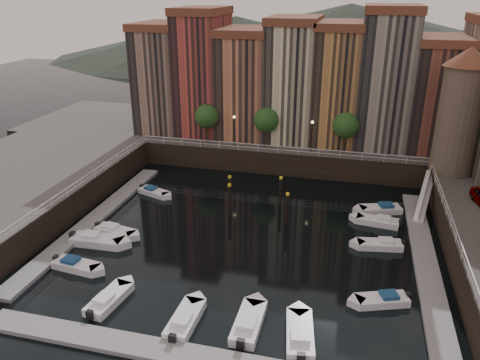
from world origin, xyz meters
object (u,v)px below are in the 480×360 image
(corner_tower, at_px, (461,110))
(mooring_pilings, at_px, (256,198))
(boat_left_0, at_px, (76,265))
(boat_left_1, at_px, (96,240))
(gangway, at_px, (425,194))
(boat_left_2, at_px, (115,231))

(corner_tower, xyz_separation_m, mooring_pilings, (-20.35, -9.44, -8.54))
(boat_left_0, height_order, boat_left_1, boat_left_1)
(mooring_pilings, bearing_deg, boat_left_1, -141.65)
(corner_tower, bearing_deg, gangway, -122.80)
(mooring_pilings, distance_m, boat_left_1, 16.75)
(boat_left_2, bearing_deg, boat_left_0, -82.16)
(mooring_pilings, height_order, boat_left_1, mooring_pilings)
(boat_left_1, height_order, boat_left_2, boat_left_1)
(boat_left_0, distance_m, boat_left_2, 6.31)
(corner_tower, relative_size, boat_left_1, 2.62)
(boat_left_0, bearing_deg, corner_tower, 42.34)
(corner_tower, relative_size, mooring_pilings, 1.93)
(corner_tower, relative_size, boat_left_0, 3.06)
(gangway, height_order, boat_left_0, gangway)
(boat_left_1, relative_size, boat_left_2, 1.16)
(corner_tower, relative_size, boat_left_2, 3.03)
(boat_left_1, distance_m, boat_left_2, 2.26)
(mooring_pilings, xyz_separation_m, boat_left_1, (-13.10, -10.37, -1.24))
(corner_tower, distance_m, boat_left_0, 41.98)
(gangway, bearing_deg, boat_left_1, -153.39)
(corner_tower, bearing_deg, boat_left_1, -149.37)
(boat_left_1, bearing_deg, mooring_pilings, 35.68)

